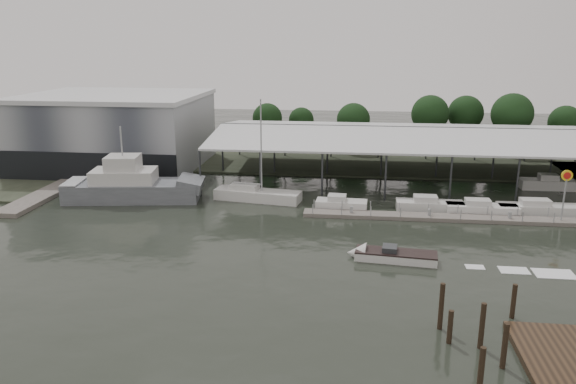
# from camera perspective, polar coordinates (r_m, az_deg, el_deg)

# --- Properties ---
(ground) EXTENTS (200.00, 200.00, 0.00)m
(ground) POSITION_cam_1_polar(r_m,az_deg,el_deg) (50.31, -0.57, -5.66)
(ground) COLOR #232820
(ground) RESTS_ON ground
(land_strip_far) EXTENTS (140.00, 30.00, 0.30)m
(land_strip_far) POSITION_cam_1_polar(r_m,az_deg,el_deg) (90.58, 2.87, 3.88)
(land_strip_far) COLOR #3B4231
(land_strip_far) RESTS_ON ground
(land_strip_west) EXTENTS (20.00, 40.00, 0.30)m
(land_strip_west) POSITION_cam_1_polar(r_m,az_deg,el_deg) (91.17, -23.71, 2.67)
(land_strip_west) COLOR #3B4231
(land_strip_west) RESTS_ON ground
(storage_warehouse) EXTENTS (24.50, 20.50, 10.50)m
(storage_warehouse) POSITION_cam_1_polar(r_m,az_deg,el_deg) (84.74, -17.06, 6.00)
(storage_warehouse) COLOR #91959B
(storage_warehouse) RESTS_ON ground
(covered_boat_shed) EXTENTS (58.24, 24.00, 6.96)m
(covered_boat_shed) POSITION_cam_1_polar(r_m,az_deg,el_deg) (76.30, 15.06, 5.83)
(covered_boat_shed) COLOR silver
(covered_boat_shed) RESTS_ON ground
(trawler_dock) EXTENTS (3.00, 18.00, 0.50)m
(trawler_dock) POSITION_cam_1_polar(r_m,az_deg,el_deg) (72.73, -23.17, -0.09)
(trawler_dock) COLOR slate
(trawler_dock) RESTS_ON ground
(floating_dock) EXTENTS (28.00, 2.00, 1.40)m
(floating_dock) POSITION_cam_1_polar(r_m,az_deg,el_deg) (59.97, 15.08, -2.51)
(floating_dock) COLOR slate
(floating_dock) RESTS_ON ground
(shell_fuel_sign) EXTENTS (1.10, 0.18, 5.55)m
(shell_fuel_sign) POSITION_cam_1_polar(r_m,az_deg,el_deg) (61.93, 26.37, 0.54)
(shell_fuel_sign) COLOR #989B9D
(shell_fuel_sign) RESTS_ON ground
(grey_trawler) EXTENTS (16.20, 7.05, 8.84)m
(grey_trawler) POSITION_cam_1_polar(r_m,az_deg,el_deg) (66.97, -15.41, 0.55)
(grey_trawler) COLOR slate
(grey_trawler) RESTS_ON ground
(white_sailboat) EXTENTS (10.24, 4.23, 11.82)m
(white_sailboat) POSITION_cam_1_polar(r_m,az_deg,el_deg) (64.68, -3.24, -0.29)
(white_sailboat) COLOR silver
(white_sailboat) RESTS_ON ground
(speedboat_underway) EXTENTS (18.43, 4.06, 2.00)m
(speedboat_underway) POSITION_cam_1_polar(r_m,az_deg,el_deg) (48.22, 10.16, -6.36)
(speedboat_underway) COLOR silver
(speedboat_underway) RESTS_ON ground
(moored_cruiser_0) EXTENTS (5.62, 2.51, 1.70)m
(moored_cruiser_0) POSITION_cam_1_polar(r_m,az_deg,el_deg) (61.30, 5.38, -1.25)
(moored_cruiser_0) COLOR silver
(moored_cruiser_0) RESTS_ON ground
(moored_cruiser_1) EXTENTS (7.14, 2.25, 1.70)m
(moored_cruiser_1) POSITION_cam_1_polar(r_m,az_deg,el_deg) (62.62, 14.13, -1.30)
(moored_cruiser_1) COLOR silver
(moored_cruiser_1) RESTS_ON ground
(moored_cruiser_2) EXTENTS (7.40, 2.33, 1.70)m
(moored_cruiser_2) POSITION_cam_1_polar(r_m,az_deg,el_deg) (62.80, 19.05, -1.63)
(moored_cruiser_2) COLOR silver
(moored_cruiser_2) RESTS_ON ground
(moored_cruiser_3) EXTENTS (8.61, 2.41, 1.70)m
(moored_cruiser_3) POSITION_cam_1_polar(r_m,az_deg,el_deg) (65.11, 24.10, -1.56)
(moored_cruiser_3) COLOR silver
(moored_cruiser_3) RESTS_ON ground
(mooring_pilings) EXTENTS (5.32, 8.89, 3.75)m
(mooring_pilings) POSITION_cam_1_polar(r_m,az_deg,el_deg) (36.43, 18.70, -13.30)
(mooring_pilings) COLOR #2D2216
(mooring_pilings) RESTS_ON ground
(horizon_tree_line) EXTENTS (69.93, 11.73, 9.79)m
(horizon_tree_line) POSITION_cam_1_polar(r_m,az_deg,el_deg) (96.89, 17.85, 7.23)
(horizon_tree_line) COLOR #322416
(horizon_tree_line) RESTS_ON ground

